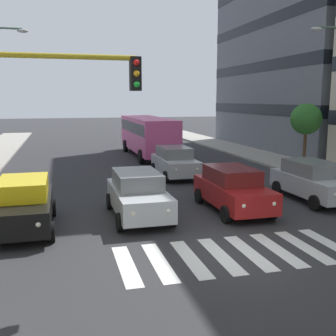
% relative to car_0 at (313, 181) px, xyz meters
% --- Properties ---
extents(ground_plane, '(180.00, 180.00, 0.00)m').
position_rel_car_0_xyz_m(ground_plane, '(5.85, 4.88, -0.89)').
color(ground_plane, '#2D2D30').
extents(crosswalk_markings, '(6.75, 2.80, 0.01)m').
position_rel_car_0_xyz_m(crosswalk_markings, '(5.85, 4.88, -0.88)').
color(crosswalk_markings, silver).
rests_on(crosswalk_markings, ground_plane).
extents(car_0, '(2.02, 4.44, 1.72)m').
position_rel_car_0_xyz_m(car_0, '(0.00, 0.00, 0.00)').
color(car_0, '#B2B7BC').
rests_on(car_0, ground_plane).
extents(car_1, '(2.02, 4.44, 1.72)m').
position_rel_car_0_xyz_m(car_1, '(4.06, 0.59, 0.00)').
color(car_1, maroon).
rests_on(car_1, ground_plane).
extents(car_2, '(2.02, 4.44, 1.72)m').
position_rel_car_0_xyz_m(car_2, '(7.86, 0.54, 0.00)').
color(car_2, '#B2B7BC').
rests_on(car_2, ground_plane).
extents(car_3, '(2.02, 4.44, 1.72)m').
position_rel_car_0_xyz_m(car_3, '(11.87, 0.97, 0.00)').
color(car_3, black).
rests_on(car_3, ground_plane).
extents(car_row2_0, '(2.02, 4.44, 1.72)m').
position_rel_car_0_xyz_m(car_row2_0, '(4.35, -6.77, 0.00)').
color(car_row2_0, '#B2B7BC').
rests_on(car_row2_0, ground_plane).
extents(bus_behind_traffic, '(2.78, 10.50, 3.00)m').
position_rel_car_0_xyz_m(bus_behind_traffic, '(4.06, -15.60, 0.97)').
color(bus_behind_traffic, '#DB5193').
rests_on(bus_behind_traffic, ground_plane).
extents(street_tree_2, '(1.94, 1.94, 3.99)m').
position_rel_car_0_xyz_m(street_tree_2, '(-4.30, -7.22, 2.26)').
color(street_tree_2, '#513823').
rests_on(street_tree_2, sidewalk_left).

